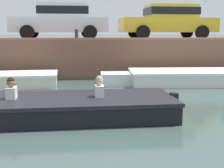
% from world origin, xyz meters
% --- Properties ---
extents(ground_plane, '(400.00, 400.00, 0.00)m').
position_xyz_m(ground_plane, '(0.00, 5.86, 0.00)').
color(ground_plane, '#384C47').
extents(far_quay_wall, '(60.00, 6.00, 1.61)m').
position_xyz_m(far_quay_wall, '(0.00, 14.73, 0.81)').
color(far_quay_wall, brown).
rests_on(far_quay_wall, ground).
extents(far_wall_coping, '(60.00, 0.24, 0.08)m').
position_xyz_m(far_wall_coping, '(0.00, 11.85, 1.65)').
color(far_wall_coping, brown).
rests_on(far_wall_coping, far_quay_wall).
extents(boat_moored_central_white, '(6.86, 2.23, 0.52)m').
position_xyz_m(boat_moored_central_white, '(4.05, 10.18, 0.26)').
color(boat_moored_central_white, white).
rests_on(boat_moored_central_white, ground).
extents(motorboat_passing, '(6.84, 1.96, 0.96)m').
position_xyz_m(motorboat_passing, '(-1.29, 5.99, 0.24)').
color(motorboat_passing, black).
rests_on(motorboat_passing, ground).
extents(car_left_inner_white, '(4.28, 2.08, 1.54)m').
position_xyz_m(car_left_inner_white, '(-1.18, 13.44, 2.46)').
color(car_left_inner_white, white).
rests_on(car_left_inner_white, far_quay_wall).
extents(car_centre_yellow, '(4.40, 2.12, 1.54)m').
position_xyz_m(car_centre_yellow, '(3.75, 13.44, 2.46)').
color(car_centre_yellow, yellow).
rests_on(car_centre_yellow, far_quay_wall).
extents(mooring_bollard_mid, '(0.15, 0.15, 0.45)m').
position_xyz_m(mooring_bollard_mid, '(-0.47, 11.98, 1.85)').
color(mooring_bollard_mid, '#2D2B28').
rests_on(mooring_bollard_mid, far_quay_wall).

